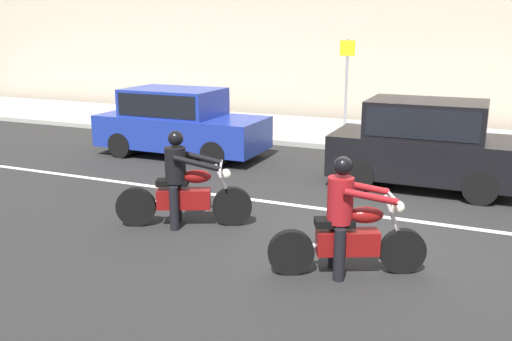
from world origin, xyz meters
name	(u,v)px	position (x,y,z in m)	size (l,w,h in m)	color
ground_plane	(364,233)	(0.00, 0.00, 0.00)	(80.00, 80.00, 0.00)	black
sidewalk_slab	(426,139)	(0.00, 8.00, 0.07)	(40.00, 4.40, 0.14)	#99968E
lane_marking_stripe	(373,215)	(-0.05, 0.90, 0.00)	(18.00, 0.14, 0.01)	silver
motorcycle_with_rider_black_leather	(183,188)	(-2.85, -0.84, 0.65)	(2.09, 1.11, 1.61)	black
motorcycle_with_rider_crimson	(347,227)	(0.09, -1.58, 0.66)	(1.96, 1.07, 1.61)	black
parked_hatchback_black	(424,143)	(0.49, 3.11, 0.93)	(3.68, 1.76, 1.80)	black
parked_sedan_cobalt_blue	(179,122)	(-5.63, 3.62, 0.88)	(4.31, 1.82, 1.72)	navy
street_sign_post	(346,78)	(-2.33, 7.61, 1.79)	(0.44, 0.08, 2.75)	gray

